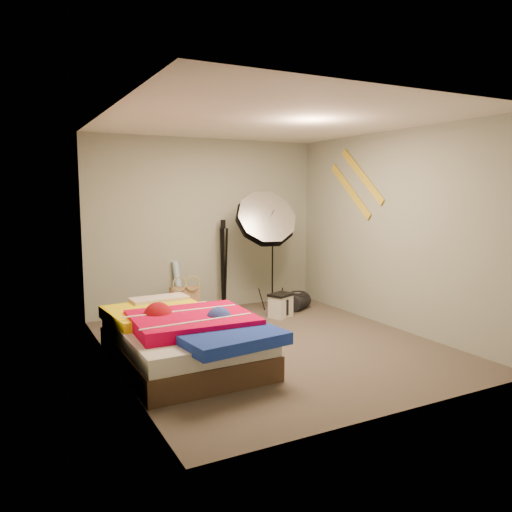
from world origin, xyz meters
TOP-DOWN VIEW (x-y plane):
  - floor at (0.00, 0.00)m, footprint 4.00×4.00m
  - ceiling at (0.00, 0.00)m, footprint 4.00×4.00m
  - wall_back at (0.00, 2.00)m, footprint 3.50×0.00m
  - wall_front at (0.00, -2.00)m, footprint 3.50×0.00m
  - wall_left at (-1.75, 0.00)m, footprint 0.00×4.00m
  - wall_right at (1.75, 0.00)m, footprint 0.00×4.00m
  - tote_bag at (-0.43, 1.75)m, footprint 0.43×0.21m
  - wrapping_roll at (-0.47, 1.90)m, footprint 0.16×0.23m
  - camera_case at (0.72, 1.05)m, footprint 0.37×0.33m
  - duffel_bag at (1.18, 1.31)m, footprint 0.45×0.40m
  - wall_stripe_upper at (1.73, 0.60)m, footprint 0.02×0.91m
  - wall_stripe_lower at (1.73, 0.85)m, footprint 0.02×0.91m
  - bed at (-1.10, -0.13)m, footprint 1.38×2.05m
  - photo_umbrella at (0.65, 1.38)m, footprint 1.15×0.90m
  - camera_tripod at (0.21, 1.86)m, footprint 0.09×0.09m

SIDE VIEW (x-z plane):
  - floor at x=0.00m, z-range 0.00..0.00m
  - duffel_bag at x=1.18m, z-range 0.00..0.23m
  - camera_case at x=0.72m, z-range 0.00..0.31m
  - tote_bag at x=-0.43m, z-range -0.01..0.42m
  - bed at x=-1.10m, z-range 0.00..0.54m
  - wrapping_roll at x=-0.47m, z-range 0.00..0.76m
  - camera_tripod at x=0.21m, z-range 0.10..1.43m
  - wall_back at x=0.00m, z-range -0.50..3.00m
  - wall_front at x=0.00m, z-range -0.50..3.00m
  - wall_left at x=-1.75m, z-range -0.75..3.25m
  - wall_right at x=1.75m, z-range -0.75..3.25m
  - photo_umbrella at x=0.65m, z-range 0.40..2.25m
  - wall_stripe_lower at x=1.73m, z-range 1.36..2.14m
  - wall_stripe_upper at x=1.73m, z-range 1.56..2.34m
  - ceiling at x=0.00m, z-range 2.50..2.50m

